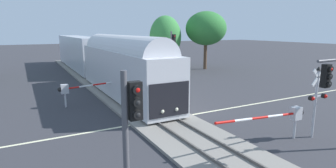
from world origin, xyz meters
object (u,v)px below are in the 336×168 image
Objects in this scene: commuter_train at (96,57)px; crossing_signal_mast at (317,95)px; traffic_signal_near_left at (131,133)px; maple_right_background at (206,28)px; crossing_gate_far at (74,88)px; traffic_signal_far_side at (173,50)px; oak_far_right at (165,37)px; crossing_gate_near at (287,115)px.

commuter_train is 24.39m from crossing_signal_mast.
maple_right_background is (22.38, 27.71, 2.78)m from traffic_signal_near_left.
crossing_gate_far is 10.79m from traffic_signal_far_side.
maple_right_background is (6.01, -1.58, 1.22)m from oak_far_right.
maple_right_background is at bearing 66.93° from crossing_signal_mast.
crossing_signal_mast is 0.81× the size of traffic_signal_near_left.
oak_far_right reaches higher than traffic_signal_far_side.
traffic_signal_far_side reaches higher than crossing_signal_mast.
crossing_gate_near is at bearing -95.16° from traffic_signal_far_side.
traffic_signal_near_left is 35.72m from maple_right_background.
traffic_signal_near_left is (-5.52, -26.22, 0.53)m from commuter_train.
crossing_signal_mast is 0.50× the size of oak_far_right.
crossing_gate_far is at bearing -150.31° from maple_right_background.
commuter_train is 11.62m from crossing_gate_far.
maple_right_background is at bearing 51.08° from traffic_signal_near_left.
crossing_signal_mast is 27.18m from oak_far_right.
crossing_gate_near is 0.77× the size of oak_far_right.
maple_right_background reaches higher than traffic_signal_near_left.
crossing_signal_mast is at bearing -88.52° from traffic_signal_far_side.
traffic_signal_far_side is (1.36, 15.05, 2.44)m from crossing_gate_near.
commuter_train is 17.24m from maple_right_background.
crossing_gate_near is (4.41, -23.20, -1.36)m from commuter_train.
commuter_train is 9.81× the size of crossing_signal_mast.
oak_far_right reaches higher than crossing_gate_far.
traffic_signal_near_left is at bearing -122.01° from traffic_signal_far_side.
commuter_train is 4.95× the size of oak_far_right.
crossing_gate_far is at bearing 129.33° from crossing_signal_mast.
maple_right_background is (10.68, 25.08, 3.66)m from crossing_signal_mast.
maple_right_background reaches higher than crossing_gate_near.
crossing_gate_far is at bearing 125.18° from crossing_gate_near.
oak_far_right reaches higher than commuter_train.
commuter_train is at bearing 78.10° from traffic_signal_near_left.
traffic_signal_near_left is (-11.29, -18.06, -0.54)m from traffic_signal_far_side.
traffic_signal_near_left is 33.59m from oak_far_right.
oak_far_right reaches higher than crossing_signal_mast.
commuter_train is 7.93× the size of traffic_signal_near_left.
crossing_gate_near is at bearing -103.74° from oak_far_right.
traffic_signal_near_left is at bearing -167.35° from crossing_signal_mast.
crossing_gate_near is at bearing 16.88° from traffic_signal_near_left.
traffic_signal_near_left is at bearing -101.90° from commuter_train.
commuter_train reaches higher than crossing_signal_mast.
crossing_signal_mast is at bearing -12.52° from crossing_gate_near.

